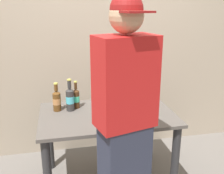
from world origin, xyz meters
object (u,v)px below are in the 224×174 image
object	(u,v)px
beer_bottle_dark	(76,98)
person_figure	(125,124)
beer_bottle_amber	(70,98)
laptop	(130,104)
beer_bottle_green	(57,100)

from	to	relation	value
beer_bottle_dark	person_figure	xyz separation A→B (m)	(0.27, -0.81, 0.08)
beer_bottle_amber	person_figure	distance (m)	0.83
laptop	person_figure	size ratio (longest dim) A/B	0.24
laptop	beer_bottle_green	bearing A→B (deg)	172.62
beer_bottle_dark	person_figure	bearing A→B (deg)	-71.41
laptop	beer_bottle_amber	distance (m)	0.57
beer_bottle_green	beer_bottle_dark	size ratio (longest dim) A/B	1.02
beer_bottle_green	beer_bottle_dark	xyz separation A→B (m)	(0.18, 0.03, -0.00)
laptop	beer_bottle_dark	distance (m)	0.52
laptop	beer_bottle_dark	size ratio (longest dim) A/B	1.56
beer_bottle_amber	person_figure	size ratio (longest dim) A/B	0.17
person_figure	beer_bottle_amber	bearing A→B (deg)	113.76
beer_bottle_dark	laptop	bearing A→B (deg)	-13.59
beer_bottle_green	beer_bottle_dark	world-z (taller)	beer_bottle_green
laptop	person_figure	bearing A→B (deg)	-108.87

